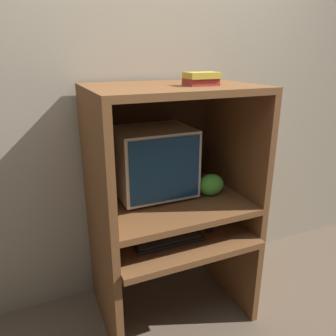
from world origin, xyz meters
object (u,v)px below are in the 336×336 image
object	(u,v)px
crt_monitor	(154,161)
mouse	(210,229)
snack_bag	(211,185)
book_stack	(201,79)
keyboard	(168,240)

from	to	relation	value
crt_monitor	mouse	distance (m)	0.53
mouse	snack_bag	world-z (taller)	snack_bag
crt_monitor	mouse	size ratio (longest dim) A/B	7.25
mouse	crt_monitor	bearing A→B (deg)	135.59
mouse	book_stack	distance (m)	0.87
snack_bag	mouse	bearing A→B (deg)	-118.90
crt_monitor	book_stack	distance (m)	0.56
keyboard	book_stack	bearing A→B (deg)	16.71
keyboard	snack_bag	world-z (taller)	snack_bag
keyboard	snack_bag	xyz separation A→B (m)	(0.33, 0.12, 0.24)
book_stack	mouse	bearing A→B (deg)	-43.36
keyboard	book_stack	size ratio (longest dim) A/B	2.36
keyboard	snack_bag	bearing A→B (deg)	19.49
crt_monitor	keyboard	xyz separation A→B (m)	(-0.02, -0.26, -0.39)
mouse	snack_bag	size ratio (longest dim) A/B	0.38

